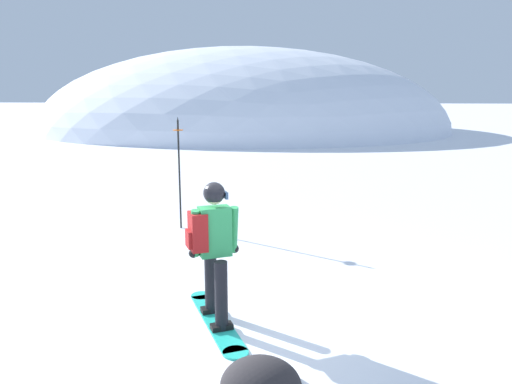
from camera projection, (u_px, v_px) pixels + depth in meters
ground_plane at (231, 329)px, 5.64m from camera, size 300.00×300.00×0.00m
ridge_peak_main at (242, 130)px, 37.64m from camera, size 30.68×27.61×12.33m
snowboarder_main at (213, 249)px, 5.63m from camera, size 0.98×1.68×1.71m
piste_marker_near at (179, 166)px, 9.67m from camera, size 0.20×0.20×2.26m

